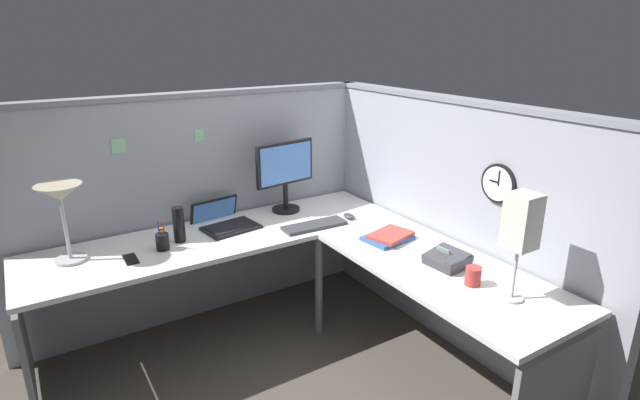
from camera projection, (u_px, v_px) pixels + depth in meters
The scene contains 19 objects.
ground_plane at pixel (311, 351), 3.17m from camera, with size 6.80×6.80×0.00m, color #4C443D.
cubicle_wall_back at pixel (201, 207), 3.43m from camera, with size 2.57×0.12×1.58m.
cubicle_wall_right at pixel (449, 223), 3.15m from camera, with size 0.12×2.37×1.58m.
desk at pixel (293, 271), 2.86m from camera, with size 2.35×2.15×0.73m.
monitor at pixel (285, 171), 3.45m from camera, with size 0.46×0.20×0.50m.
laptop at pixel (223, 221), 3.28m from camera, with size 0.39×0.42×0.22m.
keyboard at pixel (314, 225), 3.24m from camera, with size 0.43×0.14×0.02m, color #38383D.
computer_mouse at pixel (349, 216), 3.39m from camera, with size 0.06×0.10×0.03m, color #38383D.
desk_lamp_dome at pixel (60, 199), 2.65m from camera, with size 0.24×0.24×0.44m.
pen_cup at pixel (162, 241), 2.89m from camera, with size 0.08×0.08×0.18m.
cell_phone at pixel (131, 259), 2.77m from camera, with size 0.07×0.14×0.01m, color black.
thermos_flask at pixel (179, 225), 2.99m from camera, with size 0.07×0.07×0.22m, color black.
office_phone at pixel (448, 260), 2.69m from camera, with size 0.20×0.22×0.11m.
book_stack at pixel (389, 237), 3.04m from camera, with size 0.32×0.26×0.04m.
desk_lamp_paper at pixel (521, 224), 2.25m from camera, with size 0.13×0.13×0.53m.
coffee_mug at pixel (473, 276), 2.49m from camera, with size 0.08×0.08×0.10m, color #B2332D.
wall_clock at pixel (499, 183), 2.69m from camera, with size 0.04×0.22×0.22m.
pinned_note_leftmost at pixel (199, 135), 3.23m from camera, with size 0.06×0.00×0.08m, color #8CCC99.
pinned_note_middle at pixel (119, 146), 2.98m from camera, with size 0.08×0.00×0.09m, color #8CCC99.
Camera 1 is at (-1.39, -2.31, 1.94)m, focal length 27.75 mm.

